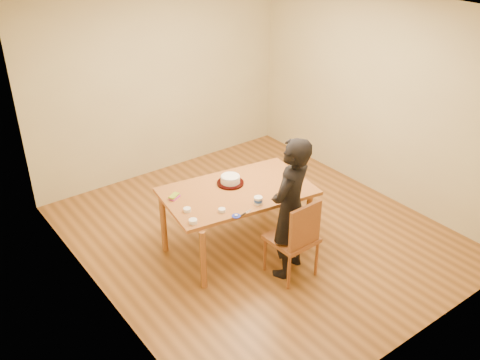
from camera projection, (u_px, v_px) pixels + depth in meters
room_shell at (241, 124)px, 6.22m from camera, size 4.00×4.50×2.70m
dining_table at (237, 191)px, 6.07m from camera, size 1.80×1.23×0.04m
dining_chair at (292, 239)px, 5.74m from camera, size 0.48×0.48×0.04m
cake_plate at (230, 183)px, 6.18m from camera, size 0.31×0.31×0.02m
cake at (230, 179)px, 6.16m from camera, size 0.22×0.22×0.07m
frosting_dome at (230, 176)px, 6.13m from camera, size 0.22×0.22×0.03m
frosting_tub at (258, 200)px, 5.78m from camera, size 0.09×0.09×0.08m
frosting_lid at (236, 216)px, 5.57m from camera, size 0.09×0.09×0.01m
frosting_dollop at (236, 215)px, 5.56m from camera, size 0.04×0.04×0.02m
ramekin_green at (222, 210)px, 5.64m from camera, size 0.08×0.08×0.04m
ramekin_yellow at (187, 210)px, 5.65m from camera, size 0.08×0.08×0.04m
ramekin_multi at (193, 221)px, 5.45m from camera, size 0.09×0.09×0.04m
candy_box_pink at (175, 197)px, 5.90m from camera, size 0.15×0.11×0.02m
candy_box_green at (174, 196)px, 5.89m from camera, size 0.15×0.12×0.02m
spatula at (241, 215)px, 5.58m from camera, size 0.15×0.04×0.01m
person at (290, 209)px, 5.60m from camera, size 0.69×0.57×1.61m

